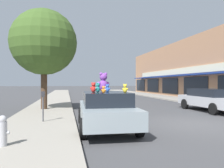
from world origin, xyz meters
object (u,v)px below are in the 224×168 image
(parked_car_far_center, at_px, (211,99))
(fire_hydrant, at_px, (3,131))
(teddy_bear_red, at_px, (93,88))
(plush_art_car, at_px, (106,109))
(teddy_bear_teal, at_px, (98,88))
(teddy_bear_yellow, at_px, (125,88))
(teddy_bear_orange, at_px, (104,90))
(parking_meter, at_px, (43,102))
(teddy_bear_giant, at_px, (103,83))
(teddy_bear_green, at_px, (94,88))
(street_tree, at_px, (44,42))
(teddy_bear_white, at_px, (105,89))
(teddy_bear_blue, at_px, (108,88))

(parked_car_far_center, distance_m, fire_hydrant, 12.03)
(teddy_bear_red, bearing_deg, plush_art_car, -129.48)
(teddy_bear_teal, bearing_deg, fire_hydrant, -18.53)
(teddy_bear_yellow, bearing_deg, teddy_bear_orange, 48.54)
(teddy_bear_teal, bearing_deg, parking_meter, -91.00)
(parked_car_far_center, bearing_deg, teddy_bear_orange, -148.41)
(teddy_bear_yellow, bearing_deg, teddy_bear_giant, -16.59)
(teddy_bear_yellow, xyz_separation_m, teddy_bear_teal, (-0.91, 0.47, 0.02))
(parked_car_far_center, bearing_deg, teddy_bear_giant, -154.02)
(teddy_bear_green, distance_m, street_tree, 6.92)
(teddy_bear_orange, relative_size, teddy_bear_red, 0.66)
(teddy_bear_white, xyz_separation_m, teddy_bear_yellow, (0.62, -0.70, 0.05))
(teddy_bear_blue, relative_size, parked_car_far_center, 0.06)
(teddy_bear_orange, distance_m, teddy_bear_green, 1.14)
(teddy_bear_white, bearing_deg, teddy_bear_blue, 159.26)
(teddy_bear_green, bearing_deg, parking_meter, -33.55)
(teddy_bear_white, relative_size, teddy_bear_blue, 0.72)
(plush_art_car, height_order, parked_car_far_center, plush_art_car)
(teddy_bear_yellow, height_order, parking_meter, teddy_bear_yellow)
(fire_hydrant, bearing_deg, plush_art_car, 34.92)
(teddy_bear_yellow, bearing_deg, parking_meter, 4.14)
(plush_art_car, distance_m, parking_meter, 2.80)
(teddy_bear_white, height_order, teddy_bear_red, teddy_bear_red)
(teddy_bear_giant, xyz_separation_m, teddy_bear_yellow, (0.63, -0.91, -0.21))
(street_tree, bearing_deg, parked_car_far_center, -12.73)
(teddy_bear_teal, bearing_deg, street_tree, -121.90)
(teddy_bear_giant, height_order, teddy_bear_orange, teddy_bear_giant)
(teddy_bear_white, bearing_deg, teddy_bear_yellow, 116.24)
(parked_car_far_center, xyz_separation_m, fire_hydrant, (-10.44, -5.97, -0.24))
(parked_car_far_center, height_order, fire_hydrant, parked_car_far_center)
(teddy_bear_green, height_order, parked_car_far_center, teddy_bear_green)
(teddy_bear_giant, height_order, parked_car_far_center, teddy_bear_giant)
(plush_art_car, distance_m, teddy_bear_yellow, 1.21)
(street_tree, xyz_separation_m, fire_hydrant, (-0.22, -8.28, -3.79))
(teddy_bear_orange, bearing_deg, fire_hydrant, 48.45)
(plush_art_car, xyz_separation_m, teddy_bear_teal, (-0.34, -0.23, 0.82))
(teddy_bear_green, xyz_separation_m, parking_meter, (-2.02, 1.10, -0.60))
(plush_art_car, xyz_separation_m, teddy_bear_giant, (-0.05, 0.21, 1.01))
(teddy_bear_green, bearing_deg, plush_art_car, 141.65)
(fire_hydrant, distance_m, parking_meter, 3.61)
(teddy_bear_red, xyz_separation_m, street_tree, (-2.37, 6.29, 2.73))
(teddy_bear_giant, height_order, teddy_bear_red, teddy_bear_giant)
(teddy_bear_white, xyz_separation_m, teddy_bear_blue, (0.11, -0.01, 0.04))
(teddy_bear_giant, xyz_separation_m, teddy_bear_blue, (0.12, -0.22, -0.22))
(fire_hydrant, bearing_deg, parking_meter, 79.70)
(teddy_bear_green, bearing_deg, teddy_bear_blue, 144.22)
(teddy_bear_red, xyz_separation_m, parking_meter, (-1.95, 1.54, -0.65))
(teddy_bear_white, xyz_separation_m, street_tree, (-2.81, 6.14, 2.80))
(teddy_bear_blue, relative_size, teddy_bear_green, 1.07)
(teddy_bear_green, bearing_deg, teddy_bear_yellow, 130.45)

